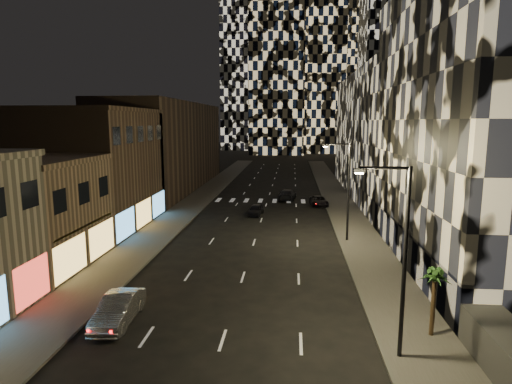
% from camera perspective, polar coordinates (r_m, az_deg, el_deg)
% --- Properties ---
extents(sidewalk_left, '(4.00, 120.00, 0.15)m').
position_cam_1_polar(sidewalk_left, '(61.64, -7.78, -0.95)').
color(sidewalk_left, '#47443F').
rests_on(sidewalk_left, ground).
extents(sidewalk_right, '(4.00, 120.00, 0.15)m').
position_cam_1_polar(sidewalk_right, '(60.51, 11.04, -1.23)').
color(sidewalk_right, '#47443F').
rests_on(sidewalk_right, ground).
extents(curb_left, '(0.20, 120.00, 0.15)m').
position_cam_1_polar(curb_left, '(61.21, -5.86, -0.98)').
color(curb_left, '#4C4C47').
rests_on(curb_left, ground).
extents(curb_right, '(0.20, 120.00, 0.15)m').
position_cam_1_polar(curb_right, '(60.32, 9.06, -1.20)').
color(curb_right, '#4C4C47').
rests_on(curb_right, ground).
extents(retail_tan, '(10.00, 10.00, 8.00)m').
position_cam_1_polar(retail_tan, '(37.10, -28.70, -2.75)').
color(retail_tan, '#7D634B').
rests_on(retail_tan, ground).
extents(retail_brown, '(10.00, 15.00, 12.00)m').
position_cam_1_polar(retail_brown, '(47.56, -20.61, 2.69)').
color(retail_brown, '#503D2D').
rests_on(retail_brown, ground).
extents(retail_filler_left, '(10.00, 40.00, 14.00)m').
position_cam_1_polar(retail_filler_left, '(72.21, -11.61, 6.00)').
color(retail_filler_left, '#503D2D').
rests_on(retail_filler_left, ground).
extents(midrise_base, '(0.60, 25.00, 3.00)m').
position_cam_1_polar(midrise_base, '(36.08, 19.04, -6.50)').
color(midrise_base, '#383838').
rests_on(midrise_base, ground).
extents(midrise_filler_right, '(16.00, 40.00, 18.00)m').
position_cam_1_polar(midrise_filler_right, '(68.21, 19.10, 7.17)').
color(midrise_filler_right, '#232326').
rests_on(midrise_filler_right, ground).
extents(tower_center_low, '(18.00, 18.00, 95.00)m').
position_cam_1_polar(tower_center_low, '(153.61, 2.98, 23.13)').
color(tower_center_low, black).
rests_on(tower_center_low, ground).
extents(streetlight_near, '(2.55, 0.25, 9.00)m').
position_cam_1_polar(streetlight_near, '(20.57, 18.65, -7.26)').
color(streetlight_near, black).
rests_on(streetlight_near, sidewalk_right).
extents(streetlight_far, '(2.55, 0.25, 9.00)m').
position_cam_1_polar(streetlight_far, '(39.86, 11.93, 0.96)').
color(streetlight_far, black).
rests_on(streetlight_far, sidewalk_right).
extents(car_silver_parked, '(1.84, 4.83, 1.57)m').
position_cam_1_polar(car_silver_parked, '(25.68, -17.90, -14.69)').
color(car_silver_parked, '#949499').
rests_on(car_silver_parked, ground).
extents(car_dark_midlane, '(2.02, 3.99, 1.30)m').
position_cam_1_polar(car_dark_midlane, '(50.92, -0.04, -2.39)').
color(car_dark_midlane, black).
rests_on(car_dark_midlane, ground).
extents(car_dark_oncoming, '(2.72, 5.41, 1.51)m').
position_cam_1_polar(car_dark_oncoming, '(61.01, 4.20, -0.34)').
color(car_dark_oncoming, black).
rests_on(car_dark_oncoming, ground).
extents(car_dark_rightlane, '(2.54, 4.74, 1.26)m').
position_cam_1_polar(car_dark_rightlane, '(57.19, 8.39, -1.20)').
color(car_dark_rightlane, black).
rests_on(car_dark_rightlane, ground).
extents(palm_tree, '(1.83, 1.82, 3.60)m').
position_cam_1_polar(palm_tree, '(23.91, 22.74, -10.78)').
color(palm_tree, '#47331E').
rests_on(palm_tree, sidewalk_right).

